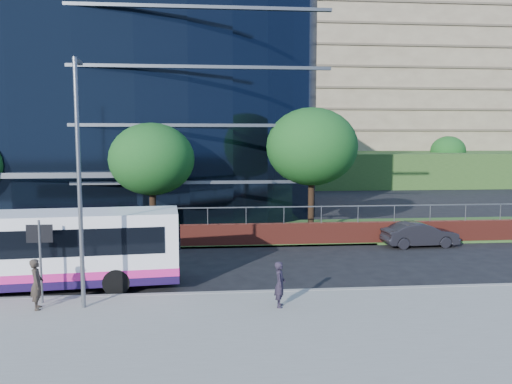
{
  "coord_description": "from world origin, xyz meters",
  "views": [
    {
      "loc": [
        10.16,
        -18.43,
        5.6
      ],
      "look_at": [
        12.59,
        8.0,
        2.81
      ],
      "focal_mm": 35.0,
      "sensor_mm": 36.0,
      "label": 1
    }
  ],
  "objects": [
    {
      "name": "retaining_wall",
      "position": [
        20.0,
        7.3,
        0.61
      ],
      "size": [
        34.0,
        0.4,
        2.11
      ],
      "color": "maroon",
      "rests_on": "ground"
    },
    {
      "name": "parked_car",
      "position": [
        21.1,
        6.46,
        0.64
      ],
      "size": [
        3.98,
        1.59,
        1.29
      ],
      "primitive_type": "imported",
      "rotation": [
        0.0,
        0.0,
        1.63
      ],
      "color": "black",
      "rests_on": "ground"
    },
    {
      "name": "street_sign",
      "position": [
        4.5,
        -1.59,
        2.15
      ],
      "size": [
        0.85,
        0.09,
        2.8
      ],
      "color": "slate",
      "rests_on": "pavement_near"
    },
    {
      "name": "streetlight_east",
      "position": [
        6.0,
        -2.17,
        4.44
      ],
      "size": [
        0.15,
        0.77,
        8.0
      ],
      "color": "slate",
      "rests_on": "pavement_near"
    },
    {
      "name": "city_bus",
      "position": [
        3.64,
        0.3,
        1.55
      ],
      "size": [
        10.96,
        3.39,
        2.92
      ],
      "rotation": [
        0.0,
        0.0,
        0.09
      ],
      "color": "white",
      "rests_on": "ground"
    },
    {
      "name": "glass_office",
      "position": [
        -4.0,
        20.85,
        8.0
      ],
      "size": [
        44.0,
        23.1,
        16.0
      ],
      "color": "black",
      "rests_on": "ground"
    },
    {
      "name": "pedestrian",
      "position": [
        12.39,
        -2.71,
        0.9
      ],
      "size": [
        0.47,
        0.61,
        1.5
      ],
      "primitive_type": "imported",
      "rotation": [
        0.0,
        0.0,
        1.36
      ],
      "color": "#241D2C",
      "rests_on": "pavement_near"
    },
    {
      "name": "tree_dist_e",
      "position": [
        24.0,
        40.0,
        4.54
      ],
      "size": [
        4.62,
        4.62,
        6.51
      ],
      "color": "black",
      "rests_on": "ground"
    },
    {
      "name": "tree_dist_f",
      "position": [
        40.0,
        42.0,
        4.21
      ],
      "size": [
        4.29,
        4.29,
        6.05
      ],
      "color": "black",
      "rests_on": "ground"
    },
    {
      "name": "grass_verge",
      "position": [
        24.0,
        11.0,
        0.06
      ],
      "size": [
        36.0,
        8.0,
        0.12
      ],
      "primitive_type": "cube",
      "color": "#2D511E",
      "rests_on": "ground"
    },
    {
      "name": "tree_far_c",
      "position": [
        7.0,
        9.0,
        4.54
      ],
      "size": [
        4.62,
        4.62,
        6.51
      ],
      "color": "black",
      "rests_on": "ground"
    },
    {
      "name": "tree_far_d",
      "position": [
        16.0,
        10.0,
        5.19
      ],
      "size": [
        5.28,
        5.28,
        7.44
      ],
      "color": "black",
      "rests_on": "ground"
    },
    {
      "name": "apartment_block",
      "position": [
        32.0,
        57.21,
        11.11
      ],
      "size": [
        60.0,
        42.0,
        30.0
      ],
      "color": "#2D511E",
      "rests_on": "ground"
    },
    {
      "name": "pedestrian_b",
      "position": [
        4.56,
        -2.22,
        0.97
      ],
      "size": [
        0.54,
        0.68,
        1.65
      ],
      "primitive_type": "imported",
      "rotation": [
        0.0,
        0.0,
        1.84
      ],
      "color": "#332A23",
      "rests_on": "pavement_near"
    }
  ]
}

